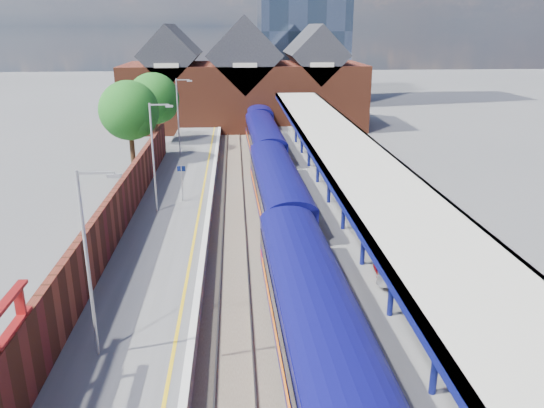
{
  "coord_description": "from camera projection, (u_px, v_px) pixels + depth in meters",
  "views": [
    {
      "loc": [
        -1.28,
        -11.16,
        12.47
      ],
      "look_at": [
        0.77,
        18.14,
        2.6
      ],
      "focal_mm": 35.0,
      "sensor_mm": 36.0,
      "label": 1
    }
  ],
  "objects": [
    {
      "name": "right_platform",
      "position": [
        352.0,
        224.0,
        33.76
      ],
      "size": [
        6.0,
        76.0,
        1.0
      ],
      "primitive_type": "cube",
      "color": "#565659",
      "rests_on": "ground"
    },
    {
      "name": "rails",
      "position": [
        258.0,
        232.0,
        33.48
      ],
      "size": [
        4.51,
        76.0,
        0.14
      ],
      "color": "slate",
      "rests_on": "ground"
    },
    {
      "name": "station_building",
      "position": [
        244.0,
        84.0,
        67.72
      ],
      "size": [
        30.0,
        12.12,
        13.78
      ],
      "color": "maroon",
      "rests_on": "ground"
    },
    {
      "name": "train",
      "position": [
        270.0,
        158.0,
        43.73
      ],
      "size": [
        3.19,
        65.96,
        3.45
      ],
      "color": "#0D0C55",
      "rests_on": "ground"
    },
    {
      "name": "ground",
      "position": [
        252.0,
        188.0,
        42.98
      ],
      "size": [
        240.0,
        240.0,
        0.0
      ],
      "primitive_type": "plane",
      "color": "#5B5B5E",
      "rests_on": "ground"
    },
    {
      "name": "parked_car_red",
      "position": [
        414.0,
        265.0,
        25.32
      ],
      "size": [
        3.8,
        1.67,
        1.27
      ],
      "primitive_type": "imported",
      "rotation": [
        0.0,
        0.0,
        1.53
      ],
      "color": "maroon",
      "rests_on": "right_platform"
    },
    {
      "name": "left_platform",
      "position": [
        170.0,
        229.0,
        33.0
      ],
      "size": [
        5.0,
        76.0,
        1.0
      ],
      "primitive_type": "cube",
      "color": "#565659",
      "rests_on": "ground"
    },
    {
      "name": "ballast_bed",
      "position": [
        258.0,
        233.0,
        33.51
      ],
      "size": [
        6.0,
        76.0,
        0.06
      ],
      "primitive_type": "cube",
      "color": "#473D33",
      "rests_on": "ground"
    },
    {
      "name": "lamp_post_d",
      "position": [
        179.0,
        112.0,
        48.53
      ],
      "size": [
        1.48,
        0.18,
        7.0
      ],
      "color": "#A5A8AA",
      "rests_on": "left_platform"
    },
    {
      "name": "coping_left",
      "position": [
        207.0,
        220.0,
        32.99
      ],
      "size": [
        0.3,
        76.0,
        0.05
      ],
      "primitive_type": "cube",
      "color": "silver",
      "rests_on": "left_platform"
    },
    {
      "name": "lamp_post_c",
      "position": [
        155.0,
        151.0,
        33.4
      ],
      "size": [
        1.48,
        0.18,
        7.0
      ],
      "color": "#A5A8AA",
      "rests_on": "left_platform"
    },
    {
      "name": "coping_right",
      "position": [
        308.0,
        217.0,
        33.4
      ],
      "size": [
        0.3,
        76.0,
        0.05
      ],
      "primitive_type": "cube",
      "color": "silver",
      "rests_on": "right_platform"
    },
    {
      "name": "parked_car_silver",
      "position": [
        429.0,
        276.0,
        23.98
      ],
      "size": [
        4.82,
        3.1,
        1.5
      ],
      "primitive_type": "imported",
      "rotation": [
        0.0,
        0.0,
        1.21
      ],
      "color": "#AAAAAF",
      "rests_on": "right_platform"
    },
    {
      "name": "yellow_line",
      "position": [
        198.0,
        220.0,
        32.95
      ],
      "size": [
        0.14,
        76.0,
        0.01
      ],
      "primitive_type": "cube",
      "color": "yellow",
      "rests_on": "left_platform"
    },
    {
      "name": "lamp_post_b",
      "position": [
        91.0,
        255.0,
        18.27
      ],
      "size": [
        1.48,
        0.18,
        7.0
      ],
      "color": "#A5A8AA",
      "rests_on": "left_platform"
    },
    {
      "name": "brick_wall",
      "position": [
        99.0,
        240.0,
        26.09
      ],
      "size": [
        0.35,
        50.0,
        3.86
      ],
      "color": "maroon",
      "rests_on": "left_platform"
    },
    {
      "name": "tree_near",
      "position": [
        131.0,
        112.0,
        46.17
      ],
      "size": [
        5.2,
        5.2,
        8.1
      ],
      "color": "#382314",
      "rests_on": "ground"
    },
    {
      "name": "platform_sign",
      "position": [
        182.0,
        177.0,
        36.12
      ],
      "size": [
        0.55,
        0.08,
        2.5
      ],
      "color": "#A5A8AA",
      "rests_on": "left_platform"
    },
    {
      "name": "tree_far",
      "position": [
        155.0,
        100.0,
        53.8
      ],
      "size": [
        5.2,
        5.2,
        8.1
      ],
      "color": "#382314",
      "rests_on": "ground"
    },
    {
      "name": "canopy",
      "position": [
        341.0,
        145.0,
        34.05
      ],
      "size": [
        4.5,
        52.0,
        4.48
      ],
      "color": "navy",
      "rests_on": "right_platform"
    },
    {
      "name": "parked_car_dark",
      "position": [
        437.0,
        273.0,
        24.63
      ],
      "size": [
        4.22,
        2.2,
        1.17
      ],
      "primitive_type": "imported",
      "rotation": [
        0.0,
        0.0,
        1.71
      ],
      "color": "black",
      "rests_on": "right_platform"
    },
    {
      "name": "parked_car_blue",
      "position": [
        380.0,
        194.0,
        36.08
      ],
      "size": [
        5.0,
        3.17,
        1.29
      ],
      "primitive_type": "imported",
      "rotation": [
        0.0,
        0.0,
        1.81
      ],
      "color": "navy",
      "rests_on": "right_platform"
    }
  ]
}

